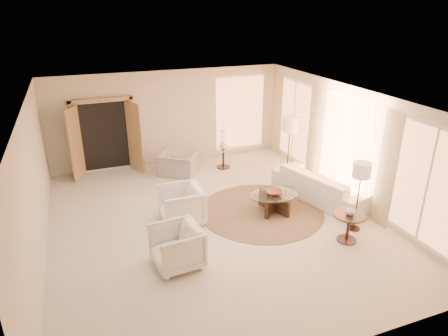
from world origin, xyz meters
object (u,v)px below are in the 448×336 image
object	(u,v)px
coffee_table	(274,200)
floor_lamp_far	(361,173)
sofa	(321,185)
armchair_left	(181,203)
armchair_right	(177,245)
side_table	(223,156)
end_vase	(350,211)
bowl	(274,192)
side_vase	(223,145)
floor_lamp_near	(290,127)
accent_chair	(177,160)
end_table	(349,223)

from	to	relation	value
coffee_table	floor_lamp_far	bearing A→B (deg)	-46.69
sofa	armchair_left	distance (m)	3.57
armchair_right	sofa	bearing A→B (deg)	103.70
armchair_left	side_table	distance (m)	3.36
side_table	end_vase	distance (m)	4.77
floor_lamp_far	armchair_right	bearing A→B (deg)	178.48
bowl	end_vase	size ratio (longest dim) A/B	1.84
armchair_right	coffee_table	size ratio (longest dim) A/B	0.59
floor_lamp_far	end_vase	distance (m)	0.83
bowl	end_vase	world-z (taller)	end_vase
floor_lamp_far	end_vase	size ratio (longest dim) A/B	8.17
sofa	side_vase	distance (m)	3.24
bowl	side_vase	distance (m)	2.99
floor_lamp_near	floor_lamp_far	size ratio (longest dim) A/B	1.15
armchair_left	end_vase	size ratio (longest dim) A/B	4.86
side_vase	sofa	bearing A→B (deg)	-61.24
armchair_right	accent_chair	xyz separation A→B (m)	(1.11, 4.17, 0.01)
side_table	armchair_left	bearing A→B (deg)	-126.86
armchair_right	side_table	xyz separation A→B (m)	(2.52, 4.22, -0.08)
coffee_table	floor_lamp_near	distance (m)	2.29
coffee_table	end_vase	distance (m)	1.92
armchair_left	armchair_right	distance (m)	1.61
armchair_left	coffee_table	world-z (taller)	armchair_left
floor_lamp_far	coffee_table	bearing A→B (deg)	133.31
floor_lamp_far	side_table	bearing A→B (deg)	108.12
armchair_left	end_table	world-z (taller)	armchair_left
coffee_table	floor_lamp_far	world-z (taller)	floor_lamp_far
armchair_left	end_table	xyz separation A→B (m)	(3.00, -1.97, -0.04)
bowl	side_vase	xyz separation A→B (m)	(-0.15, 2.98, 0.23)
coffee_table	end_vase	xyz separation A→B (m)	(0.83, -1.68, 0.42)
end_vase	side_vase	world-z (taller)	side_vase
bowl	side_vase	bearing A→B (deg)	92.81
armchair_right	end_table	bearing A→B (deg)	77.56
side_table	armchair_right	bearing A→B (deg)	-120.81
armchair_right	end_table	xyz separation A→B (m)	(3.50, -0.44, -0.02)
accent_chair	coffee_table	size ratio (longest dim) A/B	0.69
coffee_table	side_table	xyz separation A→B (m)	(-0.15, 2.98, 0.08)
armchair_right	floor_lamp_far	distance (m)	4.03
armchair_right	floor_lamp_far	world-z (taller)	floor_lamp_far
accent_chair	floor_lamp_near	xyz separation A→B (m)	(2.75, -1.43, 1.07)
armchair_left	armchair_right	world-z (taller)	armchair_left
armchair_left	coffee_table	xyz separation A→B (m)	(2.16, -0.29, -0.18)
side_table	bowl	distance (m)	2.98
sofa	end_table	world-z (taller)	sofa
end_vase	end_table	bearing A→B (deg)	0.00
end_table	floor_lamp_far	distance (m)	1.06
armchair_left	accent_chair	bearing A→B (deg)	167.54
armchair_right	floor_lamp_near	xyz separation A→B (m)	(3.86, 2.74, 1.08)
accent_chair	end_vase	distance (m)	5.20
armchair_right	accent_chair	world-z (taller)	accent_chair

